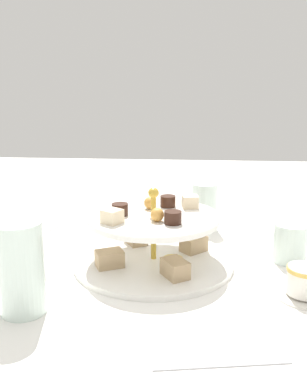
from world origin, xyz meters
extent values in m
plane|color=white|center=(0.00, 0.00, 0.00)|extent=(2.40, 2.40, 0.00)
cylinder|color=white|center=(0.00, 0.00, 0.01)|extent=(0.30, 0.30, 0.01)
cylinder|color=white|center=(0.00, 0.00, 0.09)|extent=(0.25, 0.25, 0.01)
cylinder|color=gold|center=(0.00, 0.00, 0.07)|extent=(0.01, 0.01, 0.14)
sphere|color=gold|center=(0.00, 0.00, 0.14)|extent=(0.02, 0.02, 0.02)
cube|color=tan|center=(-0.04, 0.08, 0.03)|extent=(0.05, 0.06, 0.03)
cube|color=tan|center=(-0.08, -0.04, 0.03)|extent=(0.06, 0.05, 0.03)
cube|color=tan|center=(0.04, -0.08, 0.03)|extent=(0.05, 0.06, 0.03)
cube|color=tan|center=(0.08, 0.04, 0.03)|extent=(0.06, 0.06, 0.03)
cylinder|color=#E5C660|center=(0.04, -0.03, 0.02)|extent=(0.04, 0.04, 0.01)
cylinder|color=#381E14|center=(-0.06, -0.01, 0.11)|extent=(0.03, 0.03, 0.02)
cylinder|color=#381E14|center=(0.04, -0.05, 0.11)|extent=(0.03, 0.03, 0.02)
cylinder|color=#381E14|center=(0.02, 0.06, 0.11)|extent=(0.03, 0.03, 0.02)
cube|color=beige|center=(0.07, 0.05, 0.11)|extent=(0.03, 0.03, 0.02)
cube|color=beige|center=(-0.07, -0.05, 0.11)|extent=(0.04, 0.04, 0.02)
sphere|color=gold|center=(-0.01, 0.04, 0.11)|extent=(0.02, 0.02, 0.02)
sphere|color=gold|center=(0.01, -0.04, 0.11)|extent=(0.02, 0.02, 0.02)
cylinder|color=silver|center=(-0.18, -0.19, 0.07)|extent=(0.07, 0.07, 0.14)
cylinder|color=silver|center=(0.26, 0.03, 0.04)|extent=(0.06, 0.06, 0.07)
cylinder|color=white|center=(0.25, -0.11, 0.00)|extent=(0.09, 0.09, 0.01)
cylinder|color=white|center=(0.25, -0.11, 0.03)|extent=(0.06, 0.06, 0.04)
cylinder|color=gold|center=(0.25, -0.11, 0.05)|extent=(0.06, 0.06, 0.01)
cube|color=silver|center=(-0.26, 0.17, 0.00)|extent=(0.08, 0.16, 0.00)
cube|color=silver|center=(0.11, -0.29, 0.00)|extent=(0.17, 0.04, 0.00)
cylinder|color=silver|center=(0.10, 0.21, 0.05)|extent=(0.06, 0.06, 0.11)
camera|label=1|loc=(0.06, -0.73, 0.32)|focal=38.95mm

